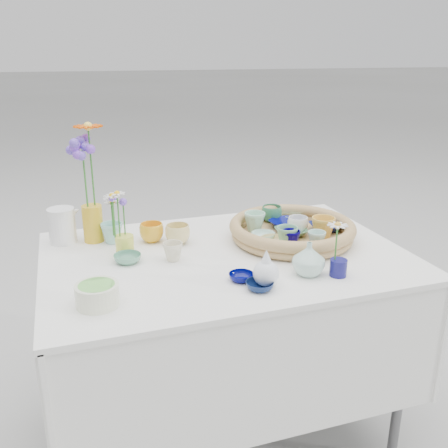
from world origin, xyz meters
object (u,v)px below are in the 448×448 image
object	(u,v)px
wicker_tray	(292,231)
tall_vase_yellow	(93,223)
bud_vase_seafoam	(309,259)
display_table	(226,429)

from	to	relation	value
wicker_tray	tall_vase_yellow	world-z (taller)	tall_vase_yellow
wicker_tray	bud_vase_seafoam	bearing A→B (deg)	-105.87
wicker_tray	tall_vase_yellow	size ratio (longest dim) A/B	3.39
bud_vase_seafoam	tall_vase_yellow	size ratio (longest dim) A/B	0.79
display_table	wicker_tray	world-z (taller)	wicker_tray
display_table	wicker_tray	size ratio (longest dim) A/B	2.66
bud_vase_seafoam	tall_vase_yellow	distance (m)	0.82
display_table	bud_vase_seafoam	world-z (taller)	bud_vase_seafoam
wicker_tray	tall_vase_yellow	distance (m)	0.75
display_table	tall_vase_yellow	distance (m)	0.98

